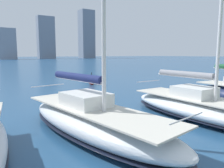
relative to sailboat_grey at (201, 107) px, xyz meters
The scene contains 3 objects.
sailboat_grey is the anchor object (origin of this frame).
sailboat_navy 5.91m from the sailboat_grey, 10.14° to the right, with size 3.75×9.21×12.58m.
channel_buoy 14.50m from the sailboat_grey, 95.52° to the right, with size 0.70×0.70×1.40m.
Camera 1 is at (4.71, 0.04, 3.35)m, focal length 35.00 mm.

